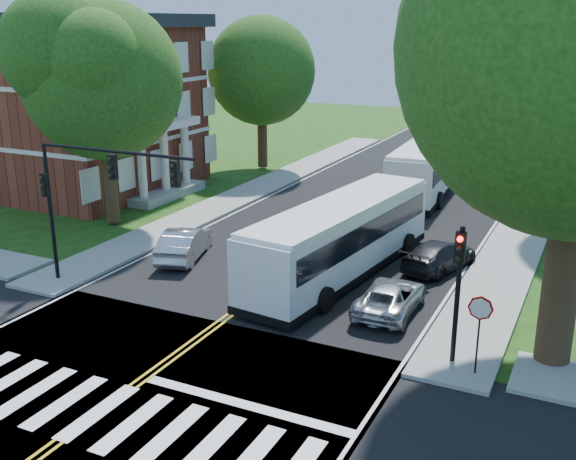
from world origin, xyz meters
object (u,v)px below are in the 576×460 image
Objects in this scene: signal_ne at (458,277)px; bus_follow at (429,165)px; dark_sedan at (439,255)px; hatchback at (185,243)px; signal_nw at (92,185)px; suv at (390,297)px; bus_lead at (341,237)px.

signal_ne is 0.35× the size of bus_follow.
bus_follow is 14.11m from dark_sedan.
bus_follow is 2.91× the size of hatchback.
suv is at bearing 15.64° from signal_nw.
bus_follow reaches higher than suv.
dark_sedan is at bearing -178.32° from hatchback.
signal_nw reaches higher than suv.
signal_nw is 6.03m from hatchback.
hatchback is at bearing 15.94° from bus_lead.
hatchback is 10.34m from suv.
dark_sedan is at bearing 35.88° from signal_nw.
signal_nw is 14.78m from dark_sedan.
signal_nw reaches higher than bus_follow.
bus_lead is at bearing 88.42° from bus_follow.
hatchback is (-6.77, -17.14, -0.99)m from bus_follow.
hatchback is 11.35m from dark_sedan.
signal_ne reaches higher than bus_follow.
bus_follow is 3.00× the size of suv.
signal_ne is (14.06, 0.01, -1.41)m from signal_nw.
signal_nw is 0.57× the size of bus_follow.
signal_ne is 8.53m from bus_lead.
hatchback reaches higher than dark_sedan.
bus_follow is 18.46m from hatchback.
hatchback is at bearing 35.00° from dark_sedan.
bus_lead is at bearing 135.97° from signal_ne.
signal_ne is 0.35× the size of bus_lead.
hatchback is (-13.22, 4.71, -2.24)m from signal_ne.
suv is at bearing 153.82° from hatchback.
bus_follow is at bearing -128.64° from hatchback.
signal_nw is 0.57× the size of bus_lead.
bus_lead is (7.99, 5.87, -2.69)m from signal_nw.
signal_nw reaches higher than bus_lead.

